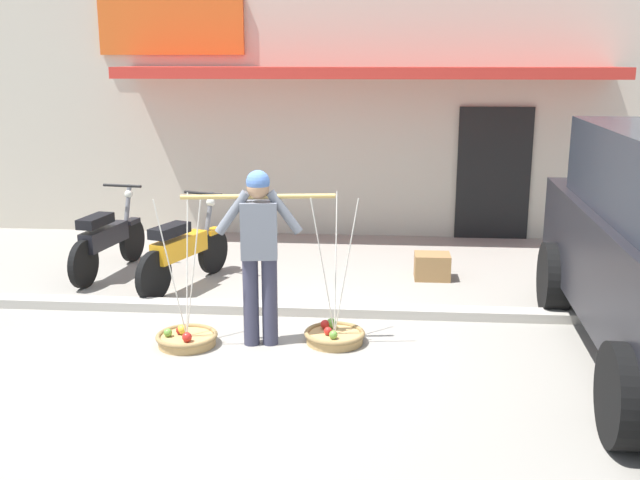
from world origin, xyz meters
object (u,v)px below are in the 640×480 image
fruit_basket_right_side (334,335)px  motorcycle_nearest_shop (107,240)px  motorcycle_second_in_row (183,250)px  fruit_basket_left_side (186,338)px  fruit_vendor (259,246)px  wooden_crate (432,266)px

fruit_basket_right_side → motorcycle_nearest_shop: bearing=145.2°
fruit_basket_right_side → motorcycle_second_in_row: 2.57m
motorcycle_second_in_row → fruit_basket_left_side: bearing=-74.4°
fruit_vendor → fruit_basket_left_side: fruit_vendor is taller
fruit_basket_left_side → fruit_basket_right_side: (1.42, 0.19, 0.00)m
fruit_basket_left_side → motorcycle_nearest_shop: 2.83m
motorcycle_nearest_shop → motorcycle_second_in_row: size_ratio=1.04×
fruit_basket_left_side → wooden_crate: bearing=44.2°
fruit_basket_right_side → wooden_crate: 2.49m
fruit_basket_left_side → motorcycle_second_in_row: bearing=105.6°
motorcycle_nearest_shop → wooden_crate: size_ratio=4.12×
fruit_vendor → motorcycle_nearest_shop: 3.25m
fruit_vendor → motorcycle_second_in_row: (-1.22, 1.75, -0.52)m
fruit_basket_left_side → wooden_crate: fruit_basket_left_side is taller
fruit_basket_left_side → wooden_crate: size_ratio=3.30×
motorcycle_nearest_shop → wooden_crate: 4.13m
fruit_vendor → fruit_basket_left_side: bearing=-172.5°
fruit_vendor → motorcycle_nearest_shop: fruit_vendor is taller
motorcycle_nearest_shop → wooden_crate: motorcycle_nearest_shop is taller
fruit_vendor → fruit_basket_left_side: size_ratio=1.17×
fruit_basket_left_side → motorcycle_second_in_row: fruit_basket_left_side is taller
fruit_basket_left_side → wooden_crate: (2.50, 2.43, 0.08)m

